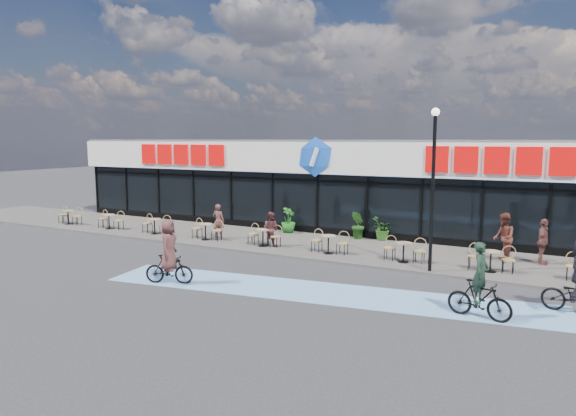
{
  "coord_description": "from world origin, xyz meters",
  "views": [
    {
      "loc": [
        10.25,
        -15.35,
        4.65
      ],
      "look_at": [
        0.25,
        3.5,
        1.77
      ],
      "focal_mm": 32.0,
      "sensor_mm": 36.0,
      "label": 1
    }
  ],
  "objects_px": {
    "patron_left": "(218,221)",
    "pedestrian_a": "(504,237)",
    "potted_plant_mid": "(358,225)",
    "patron_right": "(271,229)",
    "cyclist_a": "(480,292)",
    "bistro_set_0": "(70,216)",
    "pedestrian_b": "(543,242)",
    "potted_plant_left": "(288,220)",
    "lamp_post": "(433,176)",
    "potted_plant_right": "(382,229)"
  },
  "relations": [
    {
      "from": "potted_plant_right",
      "to": "cyclist_a",
      "type": "relative_size",
      "value": 0.52
    },
    {
      "from": "patron_right",
      "to": "pedestrian_a",
      "type": "bearing_deg",
      "value": -164.93
    },
    {
      "from": "potted_plant_mid",
      "to": "pedestrian_b",
      "type": "bearing_deg",
      "value": -9.78
    },
    {
      "from": "patron_left",
      "to": "pedestrian_b",
      "type": "distance_m",
      "value": 13.46
    },
    {
      "from": "patron_left",
      "to": "pedestrian_a",
      "type": "relative_size",
      "value": 0.87
    },
    {
      "from": "lamp_post",
      "to": "pedestrian_b",
      "type": "height_order",
      "value": "lamp_post"
    },
    {
      "from": "pedestrian_a",
      "to": "potted_plant_mid",
      "type": "bearing_deg",
      "value": -120.23
    },
    {
      "from": "bistro_set_0",
      "to": "potted_plant_mid",
      "type": "bearing_deg",
      "value": 12.28
    },
    {
      "from": "patron_right",
      "to": "pedestrian_a",
      "type": "height_order",
      "value": "pedestrian_a"
    },
    {
      "from": "lamp_post",
      "to": "potted_plant_mid",
      "type": "xyz_separation_m",
      "value": [
        -4.18,
        4.22,
        -2.64
      ]
    },
    {
      "from": "potted_plant_mid",
      "to": "potted_plant_right",
      "type": "bearing_deg",
      "value": 11.48
    },
    {
      "from": "potted_plant_right",
      "to": "patron_right",
      "type": "relative_size",
      "value": 0.71
    },
    {
      "from": "pedestrian_a",
      "to": "cyclist_a",
      "type": "distance_m",
      "value": 6.62
    },
    {
      "from": "potted_plant_right",
      "to": "pedestrian_a",
      "type": "bearing_deg",
      "value": -18.8
    },
    {
      "from": "patron_right",
      "to": "cyclist_a",
      "type": "distance_m",
      "value": 10.43
    },
    {
      "from": "lamp_post",
      "to": "potted_plant_left",
      "type": "height_order",
      "value": "lamp_post"
    },
    {
      "from": "bistro_set_0",
      "to": "lamp_post",
      "type": "bearing_deg",
      "value": -2.71
    },
    {
      "from": "lamp_post",
      "to": "pedestrian_a",
      "type": "xyz_separation_m",
      "value": [
        2.1,
        2.66,
        -2.37
      ]
    },
    {
      "from": "lamp_post",
      "to": "potted_plant_mid",
      "type": "height_order",
      "value": "lamp_post"
    },
    {
      "from": "patron_left",
      "to": "pedestrian_b",
      "type": "xyz_separation_m",
      "value": [
        13.38,
        1.46,
        0.04
      ]
    },
    {
      "from": "potted_plant_left",
      "to": "pedestrian_b",
      "type": "bearing_deg",
      "value": -6.42
    },
    {
      "from": "pedestrian_a",
      "to": "cyclist_a",
      "type": "bearing_deg",
      "value": -15.79
    },
    {
      "from": "patron_right",
      "to": "pedestrian_b",
      "type": "xyz_separation_m",
      "value": [
        10.38,
        1.83,
        0.1
      ]
    },
    {
      "from": "patron_left",
      "to": "patron_right",
      "type": "height_order",
      "value": "patron_left"
    },
    {
      "from": "patron_left",
      "to": "pedestrian_b",
      "type": "relative_size",
      "value": 0.95
    },
    {
      "from": "potted_plant_left",
      "to": "potted_plant_right",
      "type": "relative_size",
      "value": 1.17
    },
    {
      "from": "lamp_post",
      "to": "potted_plant_right",
      "type": "bearing_deg",
      "value": 125.16
    },
    {
      "from": "potted_plant_left",
      "to": "cyclist_a",
      "type": "distance_m",
      "value": 12.82
    },
    {
      "from": "potted_plant_mid",
      "to": "bistro_set_0",
      "type": "bearing_deg",
      "value": -167.72
    },
    {
      "from": "potted_plant_mid",
      "to": "patron_right",
      "type": "distance_m",
      "value": 4.2
    },
    {
      "from": "lamp_post",
      "to": "cyclist_a",
      "type": "distance_m",
      "value": 5.23
    },
    {
      "from": "bistro_set_0",
      "to": "potted_plant_left",
      "type": "relative_size",
      "value": 1.25
    },
    {
      "from": "potted_plant_left",
      "to": "pedestrian_a",
      "type": "bearing_deg",
      "value": -8.72
    },
    {
      "from": "bistro_set_0",
      "to": "patron_right",
      "type": "height_order",
      "value": "patron_right"
    },
    {
      "from": "bistro_set_0",
      "to": "pedestrian_a",
      "type": "relative_size",
      "value": 0.84
    },
    {
      "from": "lamp_post",
      "to": "bistro_set_0",
      "type": "distance_m",
      "value": 19.58
    },
    {
      "from": "pedestrian_a",
      "to": "cyclist_a",
      "type": "height_order",
      "value": "cyclist_a"
    },
    {
      "from": "patron_right",
      "to": "potted_plant_mid",
      "type": "bearing_deg",
      "value": -126.54
    },
    {
      "from": "lamp_post",
      "to": "pedestrian_a",
      "type": "relative_size",
      "value": 3.05
    },
    {
      "from": "potted_plant_left",
      "to": "patron_left",
      "type": "xyz_separation_m",
      "value": [
        -2.21,
        -2.72,
        0.18
      ]
    },
    {
      "from": "bistro_set_0",
      "to": "potted_plant_right",
      "type": "xyz_separation_m",
      "value": [
        16.23,
        3.52,
        0.07
      ]
    },
    {
      "from": "lamp_post",
      "to": "patron_right",
      "type": "bearing_deg",
      "value": 171.14
    },
    {
      "from": "patron_left",
      "to": "pedestrian_a",
      "type": "height_order",
      "value": "pedestrian_a"
    },
    {
      "from": "bistro_set_0",
      "to": "pedestrian_b",
      "type": "xyz_separation_m",
      "value": [
        22.76,
        2.0,
        0.38
      ]
    },
    {
      "from": "bistro_set_0",
      "to": "cyclist_a",
      "type": "xyz_separation_m",
      "value": [
        21.51,
        -4.87,
        0.17
      ]
    },
    {
      "from": "potted_plant_left",
      "to": "potted_plant_mid",
      "type": "bearing_deg",
      "value": 0.82
    },
    {
      "from": "bistro_set_0",
      "to": "pedestrian_b",
      "type": "height_order",
      "value": "pedestrian_b"
    },
    {
      "from": "potted_plant_left",
      "to": "patron_right",
      "type": "xyz_separation_m",
      "value": [
        0.78,
        -3.08,
        0.12
      ]
    },
    {
      "from": "lamp_post",
      "to": "cyclist_a",
      "type": "relative_size",
      "value": 2.75
    },
    {
      "from": "bistro_set_0",
      "to": "potted_plant_right",
      "type": "distance_m",
      "value": 16.61
    }
  ]
}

